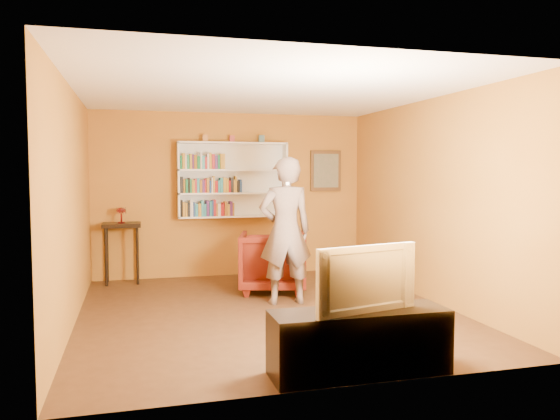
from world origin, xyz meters
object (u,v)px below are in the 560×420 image
object	(u,v)px
armchair	(273,262)
television	(360,277)
tv_cabinet	(359,342)
bookshelf	(232,180)
ruby_lustre	(121,212)
console_table	(122,233)
person	(285,231)

from	to	relation	value
armchair	television	size ratio (longest dim) A/B	0.97
armchair	tv_cabinet	distance (m)	3.34
bookshelf	television	bearing A→B (deg)	-86.65
bookshelf	ruby_lustre	world-z (taller)	bookshelf
ruby_lustre	television	distance (m)	4.95
console_table	television	world-z (taller)	television
bookshelf	armchair	size ratio (longest dim) A/B	1.88
bookshelf	ruby_lustre	xyz separation A→B (m)	(-1.77, -0.16, -0.48)
ruby_lustre	tv_cabinet	xyz separation A→B (m)	(2.04, -4.50, -0.84)
ruby_lustre	person	size ratio (longest dim) A/B	0.12
television	bookshelf	bearing A→B (deg)	79.65
console_table	armchair	size ratio (longest dim) A/B	0.99
bookshelf	ruby_lustre	size ratio (longest dim) A/B	7.51
console_table	armchair	distance (m)	2.45
television	tv_cabinet	bearing A→B (deg)	-13.70
person	television	xyz separation A→B (m)	(-0.06, -2.57, -0.13)
ruby_lustre	person	xyz separation A→B (m)	(2.10, -1.93, -0.15)
television	ruby_lustre	bearing A→B (deg)	100.70
console_table	person	world-z (taller)	person
bookshelf	person	distance (m)	2.21
armchair	person	world-z (taller)	person
ruby_lustre	television	world-z (taller)	ruby_lustre
person	tv_cabinet	world-z (taller)	person
person	tv_cabinet	size ratio (longest dim) A/B	1.25
bookshelf	person	bearing A→B (deg)	-81.04
tv_cabinet	console_table	bearing A→B (deg)	114.40
person	ruby_lustre	bearing A→B (deg)	-40.60
ruby_lustre	armchair	world-z (taller)	ruby_lustre
tv_cabinet	ruby_lustre	bearing A→B (deg)	114.40
bookshelf	ruby_lustre	bearing A→B (deg)	-174.84
console_table	tv_cabinet	xyz separation A→B (m)	(2.04, -4.50, -0.50)
person	bookshelf	bearing A→B (deg)	-79.07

